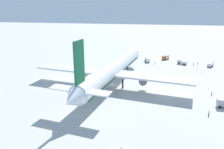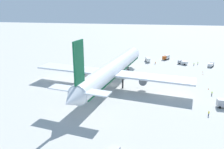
{
  "view_description": "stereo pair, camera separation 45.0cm",
  "coord_description": "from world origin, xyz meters",
  "px_view_note": "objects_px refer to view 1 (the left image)",
  "views": [
    {
      "loc": [
        -95.1,
        -16.11,
        35.19
      ],
      "look_at": [
        -3.23,
        0.05,
        5.63
      ],
      "focal_mm": 36.39,
      "sensor_mm": 36.0,
      "label": 1
    },
    {
      "loc": [
        -95.02,
        -16.55,
        35.19
      ],
      "look_at": [
        -3.23,
        0.05,
        5.63
      ],
      "focal_mm": 36.39,
      "sensor_mm": 36.0,
      "label": 2
    }
  ],
  "objects_px": {
    "service_truck_4": "(166,57)",
    "traffic_cone_0": "(202,72)",
    "traffic_cone_1": "(203,74)",
    "ground_worker_4": "(155,63)",
    "airliner": "(112,70)",
    "service_truck_2": "(182,62)",
    "ground_worker_5": "(209,113)",
    "ground_worker_0": "(197,63)",
    "traffic_cone_2": "(208,89)",
    "service_truck_0": "(224,103)",
    "ground_worker_3": "(193,64)",
    "ground_worker_2": "(212,93)",
    "service_truck_3": "(210,64)",
    "traffic_cone_3": "(52,65)",
    "service_truck_1": "(147,59)"
  },
  "relations": [
    {
      "from": "service_truck_4",
      "to": "traffic_cone_2",
      "type": "distance_m",
      "value": 53.71
    },
    {
      "from": "airliner",
      "to": "ground_worker_5",
      "type": "distance_m",
      "value": 43.15
    },
    {
      "from": "service_truck_3",
      "to": "ground_worker_3",
      "type": "xyz_separation_m",
      "value": [
        1.12,
        9.08,
        -0.41
      ]
    },
    {
      "from": "ground_worker_2",
      "to": "traffic_cone_2",
      "type": "distance_m",
      "value": 6.34
    },
    {
      "from": "airliner",
      "to": "ground_worker_3",
      "type": "distance_m",
      "value": 58.7
    },
    {
      "from": "ground_worker_0",
      "to": "traffic_cone_0",
      "type": "height_order",
      "value": "ground_worker_0"
    },
    {
      "from": "traffic_cone_0",
      "to": "ground_worker_5",
      "type": "bearing_deg",
      "value": 171.36
    },
    {
      "from": "traffic_cone_2",
      "to": "traffic_cone_3",
      "type": "distance_m",
      "value": 85.12
    },
    {
      "from": "airliner",
      "to": "ground_worker_4",
      "type": "relative_size",
      "value": 46.55
    },
    {
      "from": "service_truck_1",
      "to": "service_truck_4",
      "type": "height_order",
      "value": "service_truck_4"
    },
    {
      "from": "airliner",
      "to": "service_truck_2",
      "type": "relative_size",
      "value": 13.34
    },
    {
      "from": "service_truck_0",
      "to": "traffic_cone_0",
      "type": "xyz_separation_m",
      "value": [
        43.38,
        -1.31,
        -1.33
      ]
    },
    {
      "from": "service_truck_0",
      "to": "ground_worker_3",
      "type": "relative_size",
      "value": 2.79
    },
    {
      "from": "service_truck_0",
      "to": "traffic_cone_0",
      "type": "bearing_deg",
      "value": -1.73
    },
    {
      "from": "airliner",
      "to": "service_truck_1",
      "type": "relative_size",
      "value": 11.36
    },
    {
      "from": "service_truck_2",
      "to": "ground_worker_5",
      "type": "distance_m",
      "value": 65.62
    },
    {
      "from": "ground_worker_5",
      "to": "traffic_cone_1",
      "type": "xyz_separation_m",
      "value": [
        46.39,
        -7.03,
        -0.59
      ]
    },
    {
      "from": "service_truck_0",
      "to": "service_truck_2",
      "type": "bearing_deg",
      "value": 7.22
    },
    {
      "from": "ground_worker_3",
      "to": "traffic_cone_0",
      "type": "bearing_deg",
      "value": -169.57
    },
    {
      "from": "service_truck_2",
      "to": "service_truck_4",
      "type": "xyz_separation_m",
      "value": [
        10.61,
        9.16,
        0.3
      ]
    },
    {
      "from": "service_truck_2",
      "to": "traffic_cone_1",
      "type": "distance_m",
      "value": 20.85
    },
    {
      "from": "airliner",
      "to": "ground_worker_5",
      "type": "height_order",
      "value": "airliner"
    },
    {
      "from": "traffic_cone_1",
      "to": "service_truck_0",
      "type": "bearing_deg",
      "value": 179.07
    },
    {
      "from": "service_truck_3",
      "to": "ground_worker_4",
      "type": "distance_m",
      "value": 31.37
    },
    {
      "from": "ground_worker_0",
      "to": "service_truck_3",
      "type": "bearing_deg",
      "value": -123.01
    },
    {
      "from": "traffic_cone_0",
      "to": "traffic_cone_3",
      "type": "xyz_separation_m",
      "value": [
        -1.64,
        84.1,
        0.0
      ]
    },
    {
      "from": "traffic_cone_2",
      "to": "service_truck_3",
      "type": "bearing_deg",
      "value": -13.51
    },
    {
      "from": "ground_worker_2",
      "to": "service_truck_3",
      "type": "bearing_deg",
      "value": -11.75
    },
    {
      "from": "service_truck_2",
      "to": "ground_worker_4",
      "type": "height_order",
      "value": "service_truck_2"
    },
    {
      "from": "ground_worker_2",
      "to": "ground_worker_4",
      "type": "height_order",
      "value": "ground_worker_2"
    },
    {
      "from": "airliner",
      "to": "service_truck_3",
      "type": "distance_m",
      "value": 64.67
    },
    {
      "from": "airliner",
      "to": "traffic_cone_2",
      "type": "bearing_deg",
      "value": -87.36
    },
    {
      "from": "airliner",
      "to": "service_truck_3",
      "type": "relative_size",
      "value": 14.78
    },
    {
      "from": "traffic_cone_0",
      "to": "traffic_cone_1",
      "type": "xyz_separation_m",
      "value": [
        -4.38,
        0.68,
        0.0
      ]
    },
    {
      "from": "ground_worker_4",
      "to": "ground_worker_5",
      "type": "bearing_deg",
      "value": -164.79
    },
    {
      "from": "service_truck_1",
      "to": "traffic_cone_1",
      "type": "bearing_deg",
      "value": -127.6
    },
    {
      "from": "service_truck_4",
      "to": "traffic_cone_0",
      "type": "xyz_separation_m",
      "value": [
        -25.45,
        -17.85,
        -1.28
      ]
    },
    {
      "from": "ground_worker_3",
      "to": "traffic_cone_1",
      "type": "xyz_separation_m",
      "value": [
        -17.67,
        -1.77,
        -0.63
      ]
    },
    {
      "from": "service_truck_0",
      "to": "ground_worker_2",
      "type": "relative_size",
      "value": 2.92
    },
    {
      "from": "ground_worker_2",
      "to": "traffic_cone_0",
      "type": "relative_size",
      "value": 3.08
    },
    {
      "from": "service_truck_4",
      "to": "ground_worker_3",
      "type": "xyz_separation_m",
      "value": [
        -12.16,
        -15.4,
        -0.65
      ]
    },
    {
      "from": "service_truck_3",
      "to": "traffic_cone_0",
      "type": "bearing_deg",
      "value": 151.45
    },
    {
      "from": "traffic_cone_1",
      "to": "ground_worker_4",
      "type": "bearing_deg",
      "value": 56.0
    },
    {
      "from": "airliner",
      "to": "ground_worker_0",
      "type": "relative_size",
      "value": 45.05
    },
    {
      "from": "airliner",
      "to": "traffic_cone_3",
      "type": "bearing_deg",
      "value": 56.92
    },
    {
      "from": "ground_worker_3",
      "to": "traffic_cone_3",
      "type": "relative_size",
      "value": 3.23
    },
    {
      "from": "traffic_cone_0",
      "to": "traffic_cone_1",
      "type": "height_order",
      "value": "same"
    },
    {
      "from": "service_truck_3",
      "to": "ground_worker_3",
      "type": "relative_size",
      "value": 2.99
    },
    {
      "from": "service_truck_2",
      "to": "traffic_cone_0",
      "type": "bearing_deg",
      "value": -149.65
    },
    {
      "from": "ground_worker_0",
      "to": "traffic_cone_2",
      "type": "xyz_separation_m",
      "value": [
        -42.33,
        2.82,
        -0.61
      ]
    }
  ]
}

